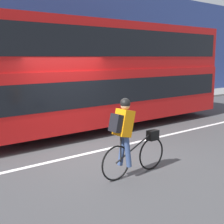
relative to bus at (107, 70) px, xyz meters
The scene contains 6 objects.
ground_plane 3.92m from the bus, 134.01° to the right, with size 80.00×80.00×0.00m, color #424244.
road_center_line 3.80m from the bus, 136.51° to the right, with size 50.00×0.14×0.01m, color silver.
sidewalk_curb 4.80m from the bus, 122.14° to the left, with size 60.00×2.37×0.12m.
bus is the anchor object (origin of this frame).
cyclist_on_bike 4.96m from the bus, 122.42° to the right, with size 1.76×0.32×1.69m.
street_sign_post 4.40m from the bus, 124.93° to the left, with size 0.36×0.09×2.49m.
Camera 1 is at (-4.45, -6.37, 2.51)m, focal length 50.00 mm.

